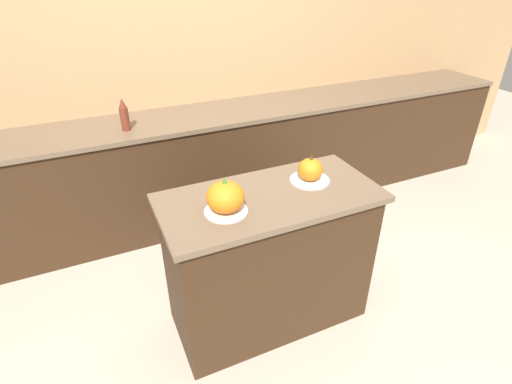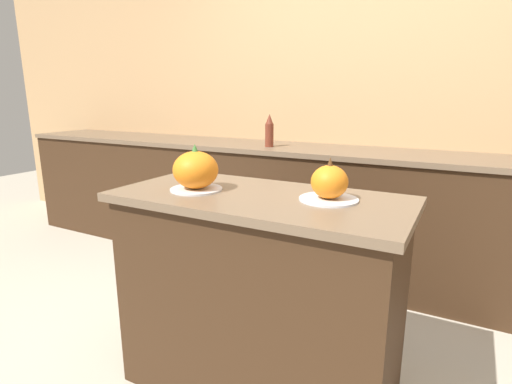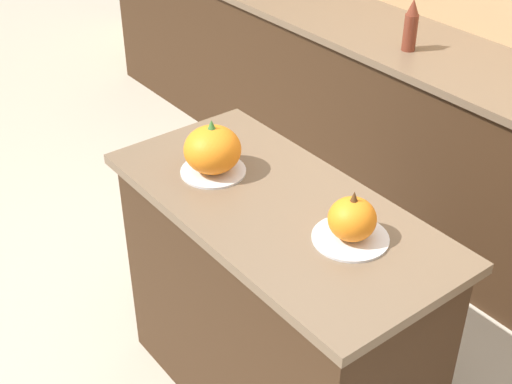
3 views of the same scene
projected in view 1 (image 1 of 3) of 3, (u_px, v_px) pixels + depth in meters
ground_plane at (268, 314)px, 2.61m from camera, size 12.00×12.00×0.00m
wall_back at (182, 66)px, 3.27m from camera, size 8.00×0.06×2.50m
kitchen_island at (269, 260)px, 2.38m from camera, size 1.21×0.58×0.91m
back_counter at (201, 167)px, 3.41m from camera, size 6.00×0.60×0.94m
pumpkin_cake_left at (225, 198)px, 1.97m from camera, size 0.22×0.22×0.20m
pumpkin_cake_right at (310, 171)px, 2.26m from camera, size 0.23×0.23×0.17m
bottle_tall at (124, 115)px, 2.84m from camera, size 0.06×0.06×0.24m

